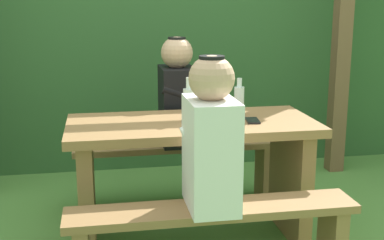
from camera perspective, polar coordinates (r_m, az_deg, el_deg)
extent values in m
plane|color=#4E8138|center=(3.21, 0.00, -12.87)|extent=(12.00, 12.00, 0.00)
cube|color=#2E572A|center=(4.81, -4.15, 10.11)|extent=(6.40, 1.09, 2.30)
cube|color=brown|center=(4.35, 16.01, 8.39)|extent=(0.12, 0.12, 2.16)
cube|color=olive|center=(2.96, 0.00, -0.60)|extent=(1.40, 0.64, 0.05)
cube|color=olive|center=(3.03, -11.34, -7.75)|extent=(0.08, 0.54, 0.68)
cube|color=olive|center=(3.23, 10.62, -6.41)|extent=(0.08, 0.54, 0.68)
cube|color=olive|center=(2.53, 2.27, -9.80)|extent=(1.40, 0.24, 0.04)
cube|color=olive|center=(3.57, -1.59, -2.84)|extent=(1.40, 0.24, 0.04)
cube|color=olive|center=(3.60, -11.42, -6.64)|extent=(0.07, 0.22, 0.40)
cube|color=olive|center=(3.77, 7.82, -5.57)|extent=(0.07, 0.22, 0.40)
cube|color=white|center=(2.43, 2.08, -3.74)|extent=(0.22, 0.34, 0.52)
sphere|color=tan|center=(2.35, 2.15, 4.55)|extent=(0.21, 0.21, 0.21)
cylinder|color=black|center=(2.34, 2.17, 6.71)|extent=(0.12, 0.12, 0.02)
cylinder|color=white|center=(2.54, 1.43, -0.58)|extent=(0.25, 0.07, 0.15)
cube|color=black|center=(3.50, -1.56, 1.57)|extent=(0.22, 0.34, 0.52)
sphere|color=tan|center=(3.45, -1.60, 7.34)|extent=(0.21, 0.21, 0.21)
cylinder|color=black|center=(3.44, -1.61, 8.82)|extent=(0.12, 0.12, 0.02)
cylinder|color=black|center=(3.35, -1.22, 2.83)|extent=(0.25, 0.07, 0.15)
cylinder|color=silver|center=(2.88, 5.01, 0.45)|extent=(0.07, 0.07, 0.10)
cylinder|color=silver|center=(3.10, 5.14, 2.06)|extent=(0.06, 0.06, 0.17)
cylinder|color=silver|center=(3.08, 5.18, 4.09)|extent=(0.03, 0.03, 0.05)
cylinder|color=silver|center=(2.97, -0.38, 1.70)|extent=(0.06, 0.06, 0.18)
cylinder|color=silver|center=(2.95, -0.38, 4.03)|extent=(0.03, 0.03, 0.07)
cube|color=black|center=(2.97, 6.60, -0.05)|extent=(0.09, 0.15, 0.01)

